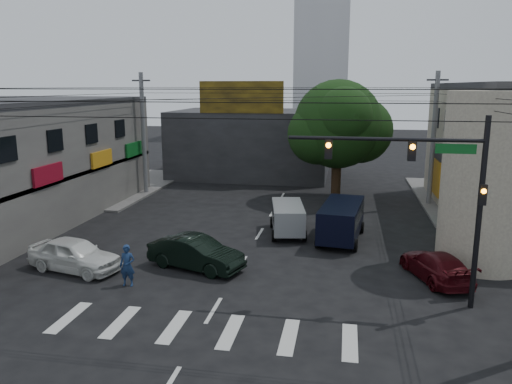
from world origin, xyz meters
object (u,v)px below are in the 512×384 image
(traffic_gantry, at_px, (434,180))
(traffic_officer, at_px, (127,265))
(street_tree, at_px, (338,125))
(utility_pole_far_left, at_px, (144,135))
(navy_van, at_px, (341,222))
(silver_minivan, at_px, (288,219))
(white_compact, at_px, (75,255))
(utility_pole_far_right, at_px, (433,140))
(dark_sedan, at_px, (196,253))
(maroon_sedan, at_px, (436,266))

(traffic_gantry, bearing_deg, traffic_officer, -178.40)
(street_tree, bearing_deg, traffic_officer, -113.92)
(utility_pole_far_left, xyz_separation_m, navy_van, (15.04, -9.33, -3.59))
(silver_minivan, bearing_deg, white_compact, 119.71)
(utility_pole_far_right, distance_m, dark_sedan, 19.78)
(street_tree, relative_size, utility_pole_far_left, 0.95)
(utility_pole_far_left, xyz_separation_m, dark_sedan, (8.58, -14.90, -3.86))
(traffic_gantry, xyz_separation_m, utility_pole_far_left, (-18.32, 17.00, -0.23))
(silver_minivan, height_order, traffic_officer, traffic_officer)
(traffic_gantry, relative_size, silver_minivan, 1.72)
(white_compact, bearing_deg, utility_pole_far_left, 24.87)
(maroon_sedan, bearing_deg, dark_sedan, -16.04)
(dark_sedan, distance_m, traffic_officer, 3.29)
(utility_pole_far_right, bearing_deg, traffic_officer, -130.17)
(traffic_gantry, xyz_separation_m, maroon_sedan, (0.82, 2.68, -4.21))
(utility_pole_far_right, bearing_deg, maroon_sedan, -97.40)
(street_tree, relative_size, traffic_officer, 4.91)
(traffic_gantry, distance_m, dark_sedan, 10.77)
(maroon_sedan, height_order, silver_minivan, silver_minivan)
(maroon_sedan, distance_m, traffic_officer, 13.13)
(navy_van, bearing_deg, utility_pole_far_right, -25.72)
(traffic_gantry, height_order, silver_minivan, traffic_gantry)
(white_compact, height_order, navy_van, navy_van)
(silver_minivan, bearing_deg, street_tree, -24.25)
(utility_pole_far_right, height_order, white_compact, utility_pole_far_right)
(maroon_sedan, distance_m, silver_minivan, 9.01)
(street_tree, bearing_deg, silver_minivan, -104.02)
(traffic_gantry, distance_m, navy_van, 9.19)
(utility_pole_far_right, height_order, maroon_sedan, utility_pole_far_right)
(dark_sedan, bearing_deg, white_compact, 121.25)
(utility_pole_far_left, xyz_separation_m, maroon_sedan, (19.14, -14.32, -3.98))
(street_tree, xyz_separation_m, utility_pole_far_left, (-14.50, -1.00, -0.87))
(dark_sedan, height_order, white_compact, white_compact)
(utility_pole_far_right, bearing_deg, traffic_gantry, -98.94)
(maroon_sedan, relative_size, navy_van, 0.88)
(traffic_gantry, xyz_separation_m, utility_pole_far_right, (2.68, 17.00, -0.23))
(traffic_gantry, xyz_separation_m, white_compact, (-15.06, 0.89, -4.08))
(traffic_gantry, relative_size, traffic_officer, 4.07)
(silver_minivan, bearing_deg, traffic_officer, 136.20)
(utility_pole_far_right, height_order, dark_sedan, utility_pole_far_right)
(traffic_gantry, relative_size, dark_sedan, 1.51)
(street_tree, distance_m, utility_pole_far_right, 6.63)
(white_compact, distance_m, navy_van, 13.59)
(navy_van, relative_size, traffic_officer, 2.95)
(dark_sedan, height_order, navy_van, navy_van)
(street_tree, height_order, utility_pole_far_right, utility_pole_far_right)
(utility_pole_far_left, xyz_separation_m, white_compact, (3.26, -16.12, -3.85))
(dark_sedan, relative_size, white_compact, 1.01)
(dark_sedan, xyz_separation_m, white_compact, (-5.32, -1.21, 0.01))
(utility_pole_far_right, distance_m, navy_van, 11.64)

